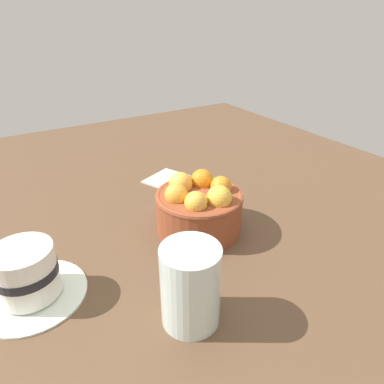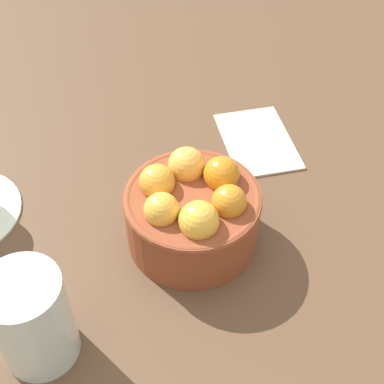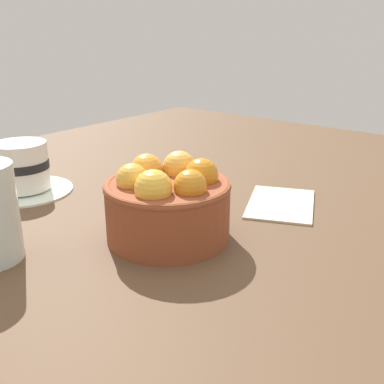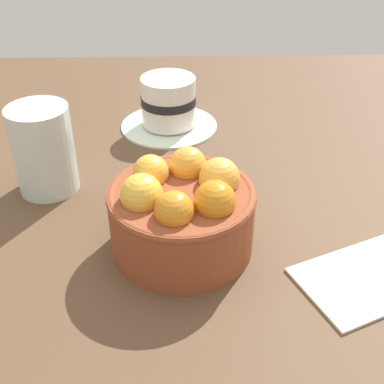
{
  "view_description": "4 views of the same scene",
  "coord_description": "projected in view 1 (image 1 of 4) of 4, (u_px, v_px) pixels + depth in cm",
  "views": [
    {
      "loc": [
        -42.06,
        27.27,
        33.89
      ],
      "look_at": [
        1.5,
        0.47,
        6.71
      ],
      "focal_mm": 32.31,
      "sensor_mm": 36.0,
      "label": 1
    },
    {
      "loc": [
        -37.94,
        -7.26,
        48.14
      ],
      "look_at": [
        1.44,
        0.32,
        5.89
      ],
      "focal_mm": 50.96,
      "sensor_mm": 36.0,
      "label": 2
    },
    {
      "loc": [
        -36.9,
        -33.13,
        23.79
      ],
      "look_at": [
        1.8,
        -2.17,
        5.7
      ],
      "focal_mm": 42.97,
      "sensor_mm": 36.0,
      "label": 3
    },
    {
      "loc": [
        0.35,
        -40.66,
        34.4
      ],
      "look_at": [
        1.38,
        0.31,
        6.59
      ],
      "focal_mm": 47.55,
      "sensor_mm": 36.0,
      "label": 4
    }
  ],
  "objects": [
    {
      "name": "water_glass",
      "position": [
        190.0,
        286.0,
        0.4
      ],
      "size": [
        7.13,
        7.13,
        10.55
      ],
      "primitive_type": "cylinder",
      "color": "silver",
      "rests_on": "ground_plane"
    },
    {
      "name": "terracotta_bowl",
      "position": [
        199.0,
        206.0,
        0.58
      ],
      "size": [
        14.66,
        14.66,
        9.54
      ],
      "color": "brown",
      "rests_on": "ground_plane"
    },
    {
      "name": "ground_plane",
      "position": [
        199.0,
        238.0,
        0.61
      ],
      "size": [
        142.88,
        116.33,
        3.92
      ],
      "primitive_type": "cube",
      "color": "brown"
    },
    {
      "name": "folded_napkin",
      "position": [
        176.0,
        182.0,
        0.76
      ],
      "size": [
        15.39,
        13.26,
        0.6
      ],
      "primitive_type": "cube",
      "rotation": [
        0.0,
        0.0,
        0.41
      ],
      "color": "beige",
      "rests_on": "ground_plane"
    },
    {
      "name": "coffee_cup",
      "position": [
        27.0,
        276.0,
        0.45
      ],
      "size": [
        14.2,
        14.2,
        7.6
      ],
      "color": "white",
      "rests_on": "ground_plane"
    }
  ]
}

